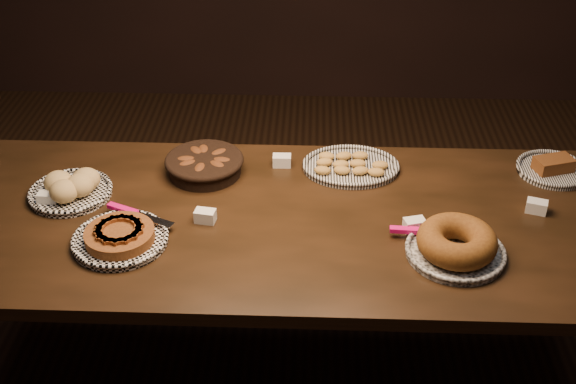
{
  "coord_description": "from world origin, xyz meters",
  "views": [
    {
      "loc": [
        0.1,
        -2.05,
        2.21
      ],
      "look_at": [
        0.02,
        0.05,
        0.82
      ],
      "focal_mm": 45.0,
      "sensor_mm": 36.0,
      "label": 1
    }
  ],
  "objects_px": {
    "buffet_table": "(282,233)",
    "apple_tart_plate": "(120,237)",
    "bundt_cake_plate": "(456,244)",
    "madeleine_platter": "(350,166)"
  },
  "relations": [
    {
      "from": "buffet_table",
      "to": "bundt_cake_plate",
      "type": "xyz_separation_m",
      "value": [
        0.57,
        -0.19,
        0.12
      ]
    },
    {
      "from": "apple_tart_plate",
      "to": "bundt_cake_plate",
      "type": "xyz_separation_m",
      "value": [
        1.1,
        -0.03,
        0.02
      ]
    },
    {
      "from": "apple_tart_plate",
      "to": "buffet_table",
      "type": "bearing_deg",
      "value": 25.79
    },
    {
      "from": "buffet_table",
      "to": "apple_tart_plate",
      "type": "distance_m",
      "value": 0.56
    },
    {
      "from": "buffet_table",
      "to": "apple_tart_plate",
      "type": "height_order",
      "value": "apple_tart_plate"
    },
    {
      "from": "apple_tart_plate",
      "to": "bundt_cake_plate",
      "type": "height_order",
      "value": "bundt_cake_plate"
    },
    {
      "from": "buffet_table",
      "to": "madeleine_platter",
      "type": "height_order",
      "value": "madeleine_platter"
    },
    {
      "from": "buffet_table",
      "to": "bundt_cake_plate",
      "type": "relative_size",
      "value": 6.47
    },
    {
      "from": "madeleine_platter",
      "to": "bundt_cake_plate",
      "type": "bearing_deg",
      "value": -52.29
    },
    {
      "from": "buffet_table",
      "to": "apple_tart_plate",
      "type": "xyz_separation_m",
      "value": [
        -0.53,
        -0.17,
        0.1
      ]
    }
  ]
}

